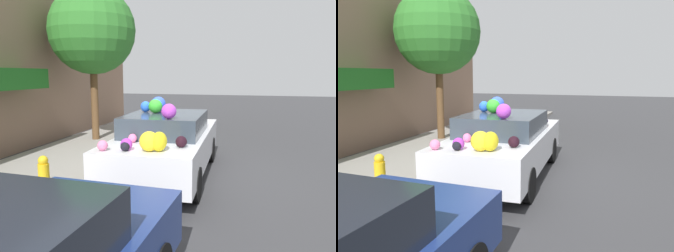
# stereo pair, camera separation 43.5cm
# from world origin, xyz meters

# --- Properties ---
(ground_plane) EXTENTS (60.00, 60.00, 0.00)m
(ground_plane) POSITION_xyz_m (0.00, 0.00, 0.00)
(ground_plane) COLOR #38383A
(sidewalk_curb) EXTENTS (24.00, 3.20, 0.15)m
(sidewalk_curb) POSITION_xyz_m (0.00, 2.70, 0.07)
(sidewalk_curb) COLOR gray
(sidewalk_curb) RESTS_ON ground
(street_tree) EXTENTS (2.78, 2.78, 4.92)m
(street_tree) POSITION_xyz_m (2.80, 3.23, 3.66)
(street_tree) COLOR brown
(street_tree) RESTS_ON sidewalk_curb
(fire_hydrant) EXTENTS (0.20, 0.20, 0.70)m
(fire_hydrant) POSITION_xyz_m (-2.04, 1.77, 0.49)
(fire_hydrant) COLOR gold
(fire_hydrant) RESTS_ON sidewalk_curb
(art_car) EXTENTS (4.65, 1.97, 1.79)m
(art_car) POSITION_xyz_m (-0.05, -0.03, 0.78)
(art_car) COLOR silver
(art_car) RESTS_ON ground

